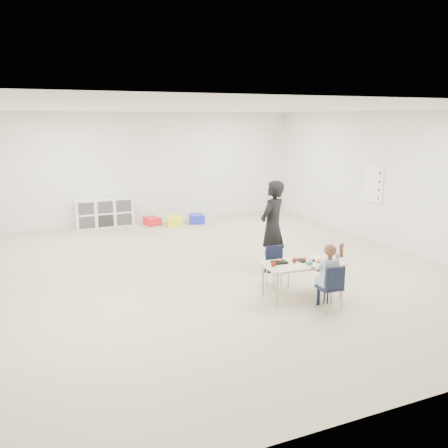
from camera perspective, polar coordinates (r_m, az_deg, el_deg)
name	(u,v)px	position (r m, az deg, el deg)	size (l,w,h in m)	color
room	(214,192)	(8.17, -1.20, 3.87)	(9.00, 9.02, 2.80)	beige
table	(302,280)	(7.24, 9.34, -6.63)	(1.22, 0.67, 0.54)	#F2E8C1
chair_near	(329,287)	(6.88, 12.55, -7.37)	(0.31, 0.30, 0.65)	black
chair_far	(278,268)	(7.59, 6.48, -5.24)	(0.31, 0.30, 0.65)	black
child	(330,274)	(6.82, 12.62, -5.89)	(0.43, 0.43, 1.02)	#ADCBEA
lunch_tray_near	(306,260)	(7.25, 9.80, -4.27)	(0.22, 0.16, 0.03)	black
lunch_tray_far	(279,262)	(7.09, 6.67, -4.58)	(0.22, 0.16, 0.03)	black
milk_carton	(309,261)	(7.06, 10.21, -4.46)	(0.07, 0.07, 0.10)	white
bread_roll	(320,260)	(7.21, 11.50, -4.29)	(0.09, 0.09, 0.07)	tan
apple_near	(294,260)	(7.14, 8.48, -4.33)	(0.07, 0.07, 0.07)	maroon
apple_far	(273,264)	(6.91, 5.94, -4.83)	(0.07, 0.07, 0.07)	maroon
cubby_shelf	(104,213)	(12.12, -14.21, 1.32)	(1.40, 0.40, 0.70)	white
rules_poster	(373,184)	(10.80, 17.53, 4.63)	(0.02, 0.60, 0.80)	white
adult	(272,226)	(8.27, 5.84, -0.28)	(0.59, 0.38, 1.61)	black
bin_red	(152,221)	(12.11, -8.65, 0.35)	(0.32, 0.41, 0.20)	red
bin_yellow	(175,221)	(12.03, -5.96, 0.41)	(0.36, 0.46, 0.23)	#FFF81A
bin_blue	(197,219)	(12.22, -3.31, 0.65)	(0.36, 0.46, 0.22)	#1B29CC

